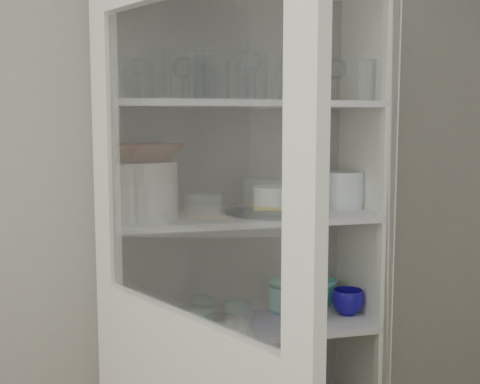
{
  "coord_description": "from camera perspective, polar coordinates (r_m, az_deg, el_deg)",
  "views": [
    {
      "loc": [
        -0.33,
        -0.83,
        1.59
      ],
      "look_at": [
        0.2,
        1.27,
        1.34
      ],
      "focal_mm": 45.0,
      "sensor_mm": 36.0,
      "label": 1
    }
  ],
  "objects": [
    {
      "name": "tumbler_11",
      "position": [
        2.22,
        4.59,
        10.45
      ],
      "size": [
        0.09,
        0.09,
        0.15
      ],
      "primitive_type": "cylinder",
      "rotation": [
        0.0,
        0.0,
        -0.21
      ],
      "color": "silver",
      "rests_on": "shelf_glass"
    },
    {
      "name": "tumbler_2",
      "position": [
        1.99,
        -3.95,
        10.69
      ],
      "size": [
        0.09,
        0.09,
        0.14
      ],
      "primitive_type": "cylinder",
      "rotation": [
        0.0,
        0.0,
        0.4
      ],
      "color": "silver",
      "rests_on": "shelf_glass"
    },
    {
      "name": "measuring_cups",
      "position": [
        2.17,
        -2.03,
        -12.28
      ],
      "size": [
        0.11,
        0.11,
        0.04
      ],
      "primitive_type": "cylinder",
      "color": "#BDBDBD",
      "rests_on": "shelf_mugs"
    },
    {
      "name": "mug_blue",
      "position": [
        2.36,
        10.2,
        -10.22
      ],
      "size": [
        0.16,
        0.16,
        0.1
      ],
      "primitive_type": "imported",
      "rotation": [
        0.0,
        0.0,
        -0.39
      ],
      "color": "navy",
      "rests_on": "shelf_mugs"
    },
    {
      "name": "white_ramekin",
      "position": [
        2.18,
        3.21,
        -0.32
      ],
      "size": [
        0.17,
        0.17,
        0.07
      ],
      "primitive_type": "cylinder",
      "rotation": [
        0.0,
        0.0,
        0.16
      ],
      "color": "white",
      "rests_on": "yellow_trivet"
    },
    {
      "name": "yellow_trivet",
      "position": [
        2.18,
        3.2,
        -1.31
      ],
      "size": [
        0.18,
        0.18,
        0.01
      ],
      "primitive_type": "cube",
      "rotation": [
        0.0,
        0.0,
        -0.19
      ],
      "color": "gold",
      "rests_on": "glass_platter"
    },
    {
      "name": "goblet_2",
      "position": [
        2.29,
        0.66,
        10.82
      ],
      "size": [
        0.08,
        0.08,
        0.19
      ],
      "primitive_type": null,
      "color": "silver",
      "rests_on": "shelf_glass"
    },
    {
      "name": "wall_back",
      "position": [
        2.37,
        -6.03,
        -0.38
      ],
      "size": [
        3.6,
        0.02,
        2.6
      ],
      "primitive_type": "cube",
      "color": "#9E9C96",
      "rests_on": "ground"
    },
    {
      "name": "terracotta_bowl",
      "position": [
        2.06,
        -9.1,
        3.73
      ],
      "size": [
        0.33,
        0.33,
        0.06
      ],
      "primitive_type": "imported",
      "rotation": [
        0.0,
        0.0,
        0.37
      ],
      "color": "brown",
      "rests_on": "cream_bowl"
    },
    {
      "name": "tumbler_5",
      "position": [
        2.1,
        7.35,
        10.47
      ],
      "size": [
        0.08,
        0.08,
        0.14
      ],
      "primitive_type": "cylinder",
      "rotation": [
        0.0,
        0.0,
        -0.2
      ],
      "color": "silver",
      "rests_on": "shelf_glass"
    },
    {
      "name": "tumbler_4",
      "position": [
        2.03,
        1.58,
        10.82
      ],
      "size": [
        0.09,
        0.09,
        0.15
      ],
      "primitive_type": "cylinder",
      "rotation": [
        0.0,
        0.0,
        -0.26
      ],
      "color": "silver",
      "rests_on": "shelf_glass"
    },
    {
      "name": "tumbler_10",
      "position": [
        2.18,
        -1.93,
        10.46
      ],
      "size": [
        0.09,
        0.09,
        0.15
      ],
      "primitive_type": "cylinder",
      "rotation": [
        0.0,
        0.0,
        0.38
      ],
      "color": "silver",
      "rests_on": "shelf_glass"
    },
    {
      "name": "tumbler_3",
      "position": [
        1.98,
        -3.23,
        10.97
      ],
      "size": [
        0.08,
        0.08,
        0.16
      ],
      "primitive_type": "cylinder",
      "rotation": [
        0.0,
        0.0,
        0.09
      ],
      "color": "silver",
      "rests_on": "shelf_glass"
    },
    {
      "name": "cream_bowl",
      "position": [
        2.06,
        -9.06,
        1.91
      ],
      "size": [
        0.29,
        0.29,
        0.07
      ],
      "primitive_type": "cylinder",
      "rotation": [
        0.0,
        0.0,
        -0.36
      ],
      "color": "beige",
      "rests_on": "plate_stack_front"
    },
    {
      "name": "goblet_0",
      "position": [
        2.25,
        -5.41,
        10.75
      ],
      "size": [
        0.08,
        0.08,
        0.18
      ],
      "primitive_type": null,
      "color": "silver",
      "rests_on": "shelf_glass"
    },
    {
      "name": "tumbler_1",
      "position": [
        1.98,
        -3.41,
        10.77
      ],
      "size": [
        0.08,
        0.08,
        0.14
      ],
      "primitive_type": "cylinder",
      "rotation": [
        0.0,
        0.0,
        0.18
      ],
      "color": "silver",
      "rests_on": "shelf_glass"
    },
    {
      "name": "white_canister",
      "position": [
        2.22,
        -10.56,
        -10.94
      ],
      "size": [
        0.11,
        0.11,
        0.12
      ],
      "primitive_type": "cylinder",
      "rotation": [
        0.0,
        0.0,
        0.01
      ],
      "color": "white",
      "rests_on": "shelf_mugs"
    },
    {
      "name": "mug_teal",
      "position": [
        2.44,
        7.86,
        -9.44
      ],
      "size": [
        0.12,
        0.12,
        0.11
      ],
      "primitive_type": "imported",
      "rotation": [
        0.0,
        0.0,
        0.03
      ],
      "color": "teal",
      "rests_on": "shelf_mugs"
    },
    {
      "name": "goblet_1",
      "position": [
        2.23,
        -3.41,
        10.62
      ],
      "size": [
        0.07,
        0.07,
        0.17
      ],
      "primitive_type": null,
      "color": "silver",
      "rests_on": "shelf_glass"
    },
    {
      "name": "plate_stack_back",
      "position": [
        2.24,
        -9.06,
        -0.75
      ],
      "size": [
        0.2,
        0.2,
        0.08
      ],
      "primitive_type": "cylinder",
      "color": "white",
      "rests_on": "shelf_plates"
    },
    {
      "name": "tumbler_6",
      "position": [
        2.17,
        11.83,
        10.31
      ],
      "size": [
        0.08,
        0.08,
        0.14
      ],
      "primitive_type": "cylinder",
      "rotation": [
        0.0,
        0.0,
        -0.11
      ],
      "color": "silver",
      "rests_on": "shelf_glass"
    },
    {
      "name": "mug_white",
      "position": [
        2.25,
        6.79,
        -11.06
      ],
      "size": [
        0.11,
        0.11,
        0.09
      ],
      "primitive_type": "imported",
      "rotation": [
        0.0,
        0.0,
        -0.13
      ],
      "color": "white",
      "rests_on": "shelf_mugs"
    },
    {
      "name": "tumbler_7",
      "position": [
        2.1,
        -10.15,
        10.45
      ],
      "size": [
        0.09,
        0.09,
        0.14
      ],
      "primitive_type": "cylinder",
      "rotation": [
        0.0,
        0.0,
        -0.34
      ],
      "color": "silver",
      "rests_on": "shelf_glass"
    },
    {
      "name": "tumbler_8",
      "position": [
        2.09,
        -8.89,
        10.38
      ],
      "size": [
        0.08,
        0.08,
        0.13
      ],
      "primitive_type": "cylinder",
      "rotation": [
        0.0,
        0.0,
        0.15
      ],
      "color": "silver",
      "rests_on": "shelf_glass"
    },
    {
      "name": "tumbler_0",
      "position": [
        1.98,
        -10.28,
        10.43
      ],
      "size": [
        0.08,
        0.08,
        0.12
      ],
      "primitive_type": "cylinder",
      "rotation": [
        0.0,
        0.0,
        -0.35
      ],
      "color": "silver",
      "rests_on": "shelf_glass"
    },
    {
      "name": "glass_platter",
      "position": [
        2.19,
        3.2,
        -1.71
      ],
      "size": [
        0.44,
        0.44,
        0.02
      ],
      "primitive_type": "cylinder",
      "rotation": [
        0.0,
        0.0,
        0.29
      ],
      "color": "silver",
      "rests_on": "shelf_plates"
    },
    {
      "name": "goblet_3",
      "position": [
        2.38,
        9.09,
        10.58
      ],
      "size": [
        0.08,
        0.08,
        0.19
      ],
      "primitive_type": null,
      "color": "silver",
      "rests_on": "shelf_glass"
    },
    {
      "name": "grey_bowl_stack",
      "position": [
        2.32,
        9.87,
        0.18
      ],
      "size": [
        0.15,
        0.15,
        0.14
      ],
      "primitive_type": "cylinder",
      "color": "silver",
      "rests_on": "shelf_plates"
    },
    {
      "name": "pantry_cabinet",
      "position": [
        2.32,
        -0.38,
        -9.55
      ],
      "size": [
        1.0,
        0.45,
        2.1
      ],
      "color": "silver",
      "rests_on": "floor"
    },
    {
      "name": "tumbler_9",
      "position": [
        2.19,
        0.69,
        10.35
      ],
      "size": [
        0.09,
        0.09,
        0.14
      ],
      "primitive_type": "cylinder",
      "rotation": [
        0.0,
        0.0,
        -0.3
      ],
      "color": "silver",
      "rests_on": "shelf_glass"
    },
    {
      "name": "plate_stack_front",
      "position": [
        2.07,
        -9.01,
        -0.78
      ],
      "size": [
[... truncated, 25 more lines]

